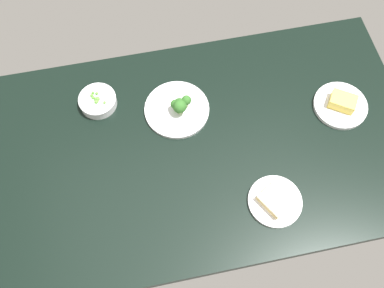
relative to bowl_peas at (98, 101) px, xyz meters
The scene contains 5 objects.
dining_table 37.66cm from the bowl_peas, 141.83° to the left, with size 154.90×84.60×4.00cm, color black.
bowl_peas is the anchor object (origin of this frame).
plate_cheese 86.37cm from the bowl_peas, 167.78° to the left, with size 19.04×19.04×5.51cm.
plate_sandwich 70.35cm from the bowl_peas, 137.24° to the left, with size 17.43×17.43×4.44cm.
plate_broccoli 28.49cm from the bowl_peas, 162.88° to the left, with size 22.97×22.97×7.96cm.
Camera 1 is at (11.96, 58.81, 135.58)cm, focal length 39.54 mm.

